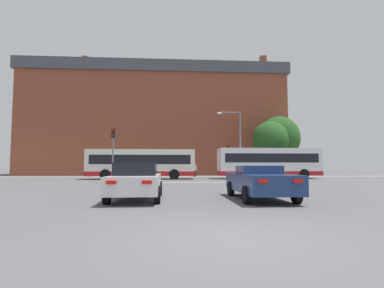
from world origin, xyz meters
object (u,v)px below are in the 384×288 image
bus_crossing_lead (268,162)px  pedestrian_waiting (266,169)px  traffic_light_near_left (113,146)px  pedestrian_walking_west (90,169)px  pedestrian_walking_east (195,169)px  car_roadster_right (260,182)px  traffic_light_far_right (229,156)px  street_lamp_junction (236,137)px  bus_crossing_trailing (141,163)px  car_saloon_left (137,180)px

bus_crossing_lead → pedestrian_waiting: bus_crossing_lead is taller
bus_crossing_lead → pedestrian_waiting: 6.69m
traffic_light_near_left → pedestrian_walking_west: 13.28m
traffic_light_near_left → bus_crossing_lead: bearing=19.5°
pedestrian_walking_east → car_roadster_right: bearing=-114.4°
pedestrian_walking_west → bus_crossing_lead: bearing=-139.1°
traffic_light_far_right → car_roadster_right: bearing=-98.0°
bus_crossing_lead → pedestrian_waiting: bearing=-15.5°
street_lamp_junction → traffic_light_near_left: bearing=-155.4°
bus_crossing_lead → car_roadster_right: bearing=160.7°
bus_crossing_trailing → pedestrian_waiting: size_ratio=6.32×
street_lamp_junction → car_roadster_right: bearing=-99.5°
pedestrian_walking_west → car_roadster_right: bearing=177.8°
traffic_light_near_left → pedestrian_walking_west: (-5.02, 12.11, -2.10)m
bus_crossing_trailing → traffic_light_near_left: bearing=160.1°
car_roadster_right → traffic_light_near_left: (-8.38, 13.20, 2.29)m
car_saloon_left → pedestrian_waiting: 27.90m
traffic_light_near_left → pedestrian_waiting: (16.63, 11.68, -2.02)m
bus_crossing_trailing → street_lamp_junction: street_lamp_junction is taller
bus_crossing_trailing → street_lamp_junction: (9.62, 0.12, 2.76)m
car_roadster_right → pedestrian_waiting: 26.22m
pedestrian_walking_east → bus_crossing_trailing: bearing=-158.6°
traffic_light_far_right → traffic_light_near_left: traffic_light_near_left is taller
pedestrian_waiting → pedestrian_walking_east: (-8.92, -0.20, -0.04)m
street_lamp_junction → bus_crossing_lead: bearing=0.4°
bus_crossing_lead → pedestrian_walking_east: (-7.15, 6.21, -0.73)m
car_saloon_left → street_lamp_junction: (8.02, 18.16, 3.58)m
pedestrian_waiting → traffic_light_near_left: bearing=-117.9°
car_saloon_left → bus_crossing_trailing: size_ratio=0.45×
bus_crossing_trailing → pedestrian_walking_east: size_ratio=6.54×
bus_crossing_lead → bus_crossing_trailing: bus_crossing_lead is taller
car_saloon_left → pedestrian_walking_west: size_ratio=3.04×
car_saloon_left → bus_crossing_lead: bus_crossing_lead is taller
car_roadster_right → bus_crossing_lead: size_ratio=0.46×
pedestrian_walking_east → street_lamp_junction: bearing=-84.8°
car_saloon_left → bus_crossing_lead: size_ratio=0.46×
bus_crossing_lead → traffic_light_far_right: (-3.14, 5.25, 0.88)m
car_saloon_left → pedestrian_walking_east: size_ratio=2.94×
traffic_light_near_left → street_lamp_junction: street_lamp_junction is taller
bus_crossing_lead → traffic_light_near_left: bearing=109.5°
traffic_light_far_right → pedestrian_walking_west: size_ratio=2.41×
pedestrian_waiting → pedestrian_walking_west: (-21.64, 0.43, -0.07)m
car_roadster_right → pedestrian_walking_west: pedestrian_walking_west is taller
street_lamp_junction → pedestrian_walking_west: street_lamp_junction is taller
car_roadster_right → pedestrian_walking_east: bearing=91.9°
bus_crossing_lead → pedestrian_walking_east: bearing=49.0°
bus_crossing_lead → traffic_light_far_right: bearing=30.9°
street_lamp_junction → pedestrian_walking_east: 8.04m
car_saloon_left → pedestrian_walking_east: pedestrian_walking_east is taller
car_roadster_right → car_saloon_left: bearing=176.9°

